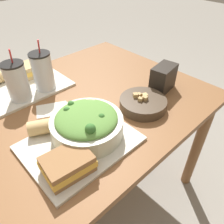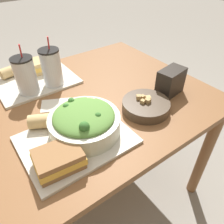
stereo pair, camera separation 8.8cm
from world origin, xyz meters
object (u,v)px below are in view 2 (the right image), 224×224
(napkin_folded, at_px, (56,105))
(drink_cup_dark, at_px, (26,77))
(chip_bag, at_px, (171,82))
(soup_bowl, at_px, (146,105))
(sandwich_far, at_px, (36,67))
(drink_cup_red, at_px, (52,69))
(baguette_far, at_px, (15,70))
(baguette_near, at_px, (51,120))
(salad_bowl, at_px, (84,121))
(sandwich_near, at_px, (59,159))

(napkin_folded, bearing_deg, drink_cup_dark, 111.03)
(chip_bag, relative_size, napkin_folded, 0.90)
(chip_bag, height_order, napkin_folded, chip_bag)
(soup_bowl, bearing_deg, sandwich_far, 113.66)
(soup_bowl, xyz_separation_m, drink_cup_red, (-0.24, 0.43, 0.07))
(drink_cup_red, bearing_deg, baguette_far, 120.65)
(soup_bowl, xyz_separation_m, sandwich_far, (-0.26, 0.60, 0.02))
(baguette_far, bearing_deg, napkin_folded, 178.86)
(baguette_near, relative_size, sandwich_far, 1.19)
(drink_cup_dark, relative_size, napkin_folded, 1.45)
(baguette_near, relative_size, drink_cup_red, 0.70)
(salad_bowl, distance_m, sandwich_near, 0.18)
(sandwich_far, bearing_deg, sandwich_near, -103.37)
(drink_cup_red, distance_m, napkin_folded, 0.20)
(soup_bowl, relative_size, sandwich_far, 1.45)
(baguette_near, height_order, baguette_far, same)
(drink_cup_red, height_order, chip_bag, drink_cup_red)
(chip_bag, bearing_deg, salad_bowl, 171.60)
(sandwich_near, height_order, baguette_near, sandwich_near)
(sandwich_near, relative_size, drink_cup_dark, 0.69)
(chip_bag, xyz_separation_m, napkin_folded, (-0.49, 0.23, -0.06))
(soup_bowl, xyz_separation_m, baguette_near, (-0.38, 0.13, 0.02))
(soup_bowl, height_order, sandwich_far, sandwich_far)
(salad_bowl, height_order, chip_bag, salad_bowl)
(salad_bowl, relative_size, sandwich_near, 1.65)
(baguette_near, height_order, chip_bag, chip_bag)
(soup_bowl, relative_size, baguette_near, 1.21)
(salad_bowl, height_order, baguette_far, salad_bowl)
(drink_cup_dark, bearing_deg, sandwich_far, 59.66)
(baguette_far, bearing_deg, chip_bag, -147.88)
(chip_bag, bearing_deg, sandwich_near, 179.81)
(soup_bowl, bearing_deg, sandwich_near, -171.77)
(chip_bag, bearing_deg, drink_cup_dark, 135.68)
(salad_bowl, distance_m, soup_bowl, 0.29)
(drink_cup_red, bearing_deg, drink_cup_dark, -180.00)
(soup_bowl, distance_m, sandwich_far, 0.66)
(baguette_near, distance_m, drink_cup_red, 0.33)
(baguette_near, bearing_deg, sandwich_near, -169.36)
(sandwich_near, distance_m, chip_bag, 0.64)
(baguette_near, bearing_deg, salad_bowl, -111.50)
(drink_cup_dark, bearing_deg, baguette_near, -92.93)
(drink_cup_red, relative_size, napkin_folded, 1.49)
(drink_cup_dark, xyz_separation_m, chip_bag, (0.55, -0.39, -0.03))
(drink_cup_red, height_order, napkin_folded, drink_cup_red)
(sandwich_near, height_order, sandwich_far, same)
(salad_bowl, xyz_separation_m, soup_bowl, (0.29, -0.03, -0.04))
(drink_cup_dark, distance_m, chip_bag, 0.68)
(soup_bowl, distance_m, napkin_folded, 0.40)
(salad_bowl, relative_size, sandwich_far, 1.88)
(salad_bowl, bearing_deg, sandwich_near, -148.57)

